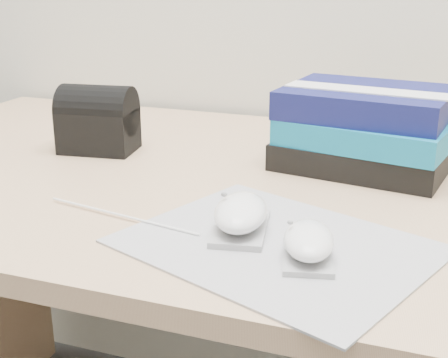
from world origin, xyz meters
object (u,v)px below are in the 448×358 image
(mouse_rear, at_px, (241,215))
(mouse_front, at_px, (309,242))
(desk, at_px, (297,297))
(pouch, at_px, (98,119))
(book_stack, at_px, (367,128))

(mouse_rear, relative_size, mouse_front, 1.14)
(desk, distance_m, pouch, 0.47)
(mouse_front, relative_size, pouch, 0.80)
(desk, xyz_separation_m, mouse_front, (0.08, -0.32, 0.26))
(mouse_rear, xyz_separation_m, book_stack, (0.11, 0.33, 0.04))
(mouse_rear, height_order, pouch, pouch)
(mouse_rear, height_order, mouse_front, mouse_rear)
(mouse_front, height_order, book_stack, book_stack)
(desk, bearing_deg, mouse_front, -75.78)
(desk, height_order, mouse_rear, mouse_rear)
(desk, xyz_separation_m, book_stack, (0.09, 0.06, 0.30))
(book_stack, xyz_separation_m, pouch, (-0.46, -0.07, -0.01))
(mouse_front, bearing_deg, pouch, 146.01)
(mouse_front, xyz_separation_m, book_stack, (0.01, 0.37, 0.04))
(book_stack, distance_m, pouch, 0.46)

